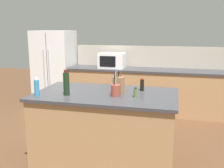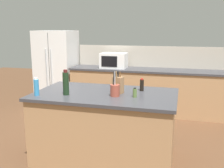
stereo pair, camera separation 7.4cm
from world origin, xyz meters
TOP-DOWN VIEW (x-y plane):
  - ground_plane at (0.00, 0.00)m, footprint 14.00×14.00m
  - back_counter_run at (0.30, 2.20)m, footprint 3.35×0.66m
  - wall_backsplash at (0.30, 2.52)m, footprint 3.31×0.03m
  - kitchen_island at (0.00, 0.00)m, footprint 1.88×1.09m
  - refrigerator at (-1.84, 2.25)m, footprint 0.85×0.75m
  - microwave at (-0.46, 2.20)m, footprint 0.55×0.39m
  - knife_block at (0.17, 0.04)m, footprint 0.15×0.14m
  - utensil_crock at (0.17, -0.12)m, footprint 0.12×0.12m
  - spice_jar_oregano at (0.42, -0.11)m, footprint 0.05×0.05m
  - wine_bottle at (-0.46, -0.22)m, footprint 0.08×0.08m
  - soy_sauce_bottle at (0.45, 0.25)m, footprint 0.05×0.05m
  - dish_soap_bottle at (-0.81, -0.35)m, footprint 0.06×0.06m

SIDE VIEW (x-z plane):
  - ground_plane at x=0.00m, z-range 0.00..0.00m
  - back_counter_run at x=0.30m, z-range 0.00..0.94m
  - kitchen_island at x=0.00m, z-range 0.00..0.94m
  - refrigerator at x=-1.84m, z-range 0.00..1.73m
  - spice_jar_oregano at x=0.42m, z-range 0.94..1.06m
  - utensil_crock at x=0.17m, z-range 0.86..1.18m
  - soy_sauce_bottle at x=0.45m, z-range 0.93..1.11m
  - dish_soap_bottle at x=-0.81m, z-range 0.93..1.17m
  - knife_block at x=0.17m, z-range 0.91..1.20m
  - wine_bottle at x=-0.46m, z-range 0.93..1.26m
  - microwave at x=-0.46m, z-range 0.94..1.26m
  - wall_backsplash at x=0.30m, z-range 0.94..1.40m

